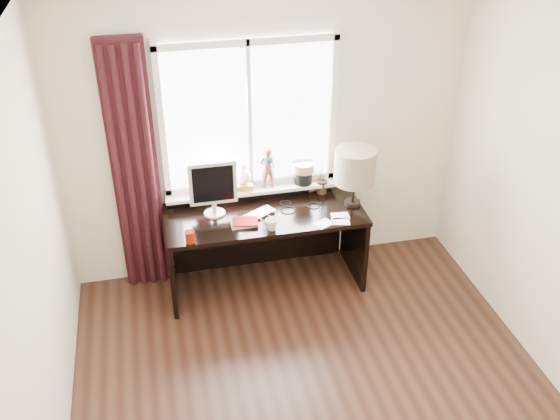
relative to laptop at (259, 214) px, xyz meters
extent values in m
cube|color=white|center=(0.16, -1.61, 1.84)|extent=(3.50, 4.00, 0.00)
cube|color=beige|center=(0.16, 0.39, 0.54)|extent=(3.50, 0.00, 2.60)
cube|color=beige|center=(-1.59, -1.61, 0.54)|extent=(0.00, 4.00, 2.60)
imported|color=silver|center=(0.00, 0.00, 0.00)|extent=(0.35, 0.31, 0.02)
imported|color=white|center=(0.06, -0.24, 0.04)|extent=(0.14, 0.14, 0.10)
cylinder|color=#7D1000|center=(-0.60, -0.28, 0.04)|extent=(0.08, 0.08, 0.10)
cube|color=white|center=(0.01, 0.38, 0.74)|extent=(1.40, 0.02, 1.30)
cube|color=silver|center=(0.01, 0.35, 0.11)|extent=(1.50, 0.05, 0.05)
cube|color=silver|center=(0.01, 0.35, 1.36)|extent=(1.50, 0.05, 0.05)
cube|color=silver|center=(-0.72, 0.35, 0.74)|extent=(0.05, 0.05, 1.40)
cube|color=silver|center=(0.73, 0.35, 0.74)|extent=(0.05, 0.05, 1.40)
cube|color=silver|center=(0.01, 0.35, 0.74)|extent=(0.03, 0.05, 1.30)
cube|color=silver|center=(0.01, 0.30, 0.07)|extent=(1.52, 0.18, 0.03)
cylinder|color=maroon|center=(-0.45, 0.28, 0.21)|extent=(0.14, 0.14, 0.25)
cube|color=gold|center=(-0.07, 0.29, 0.12)|extent=(0.15, 0.12, 0.06)
sphere|color=beige|center=(-0.07, 0.29, 0.21)|extent=(0.13, 0.13, 0.13)
sphere|color=beige|center=(-0.07, 0.29, 0.31)|extent=(0.07, 0.07, 0.07)
imported|color=brown|center=(0.15, 0.30, 0.28)|extent=(0.14, 0.09, 0.38)
cylinder|color=#1E4C51|center=(0.15, 0.29, 0.36)|extent=(0.09, 0.09, 0.05)
cylinder|color=black|center=(0.46, 0.29, 0.15)|extent=(0.16, 0.16, 0.12)
cylinder|color=#8C6B4C|center=(0.46, 0.29, 0.25)|extent=(0.20, 0.20, 0.08)
cube|color=black|center=(-0.97, 0.31, 0.36)|extent=(0.38, 0.05, 2.25)
cylinder|color=black|center=(-1.11, 0.28, 0.34)|extent=(0.06, 0.06, 2.20)
cylinder|color=black|center=(-1.02, 0.28, 0.34)|extent=(0.06, 0.06, 2.20)
cylinder|color=black|center=(-0.93, 0.28, 0.34)|extent=(0.06, 0.06, 2.20)
cylinder|color=black|center=(-0.84, 0.28, 0.34)|extent=(0.06, 0.06, 2.20)
cube|color=black|center=(0.06, 0.02, -0.03)|extent=(1.70, 0.70, 0.04)
cube|color=black|center=(-0.77, 0.02, -0.41)|extent=(0.04, 0.64, 0.71)
cube|color=black|center=(0.89, 0.02, -0.41)|extent=(0.04, 0.64, 0.71)
cube|color=black|center=(0.06, 0.36, -0.41)|extent=(1.60, 0.03, 0.71)
cylinder|color=beige|center=(-0.36, 0.10, 0.00)|extent=(0.18, 0.18, 0.01)
cylinder|color=beige|center=(-0.36, 0.10, 0.05)|extent=(0.04, 0.04, 0.10)
cube|color=beige|center=(-0.36, 0.10, 0.29)|extent=(0.40, 0.04, 0.38)
cube|color=black|center=(-0.36, 0.08, 0.29)|extent=(0.34, 0.01, 0.32)
cube|color=beige|center=(-0.15, -0.10, 0.00)|extent=(0.22, 0.16, 0.02)
cube|color=#720C05|center=(-0.14, -0.11, 0.01)|extent=(0.23, 0.18, 0.01)
cylinder|color=black|center=(0.63, 0.25, 0.05)|extent=(0.09, 0.09, 0.12)
cylinder|color=black|center=(0.61, 0.26, 0.10)|extent=(0.01, 0.01, 0.22)
cylinder|color=black|center=(0.64, 0.25, 0.08)|extent=(0.01, 0.01, 0.19)
cylinder|color=black|center=(0.63, 0.27, 0.11)|extent=(0.01, 0.01, 0.25)
cylinder|color=black|center=(0.65, 0.27, 0.07)|extent=(0.01, 0.01, 0.17)
cube|color=gold|center=(0.57, 0.30, 0.05)|extent=(0.10, 0.04, 0.13)
cube|color=#996633|center=(0.57, 0.29, 0.05)|extent=(0.07, 0.02, 0.10)
cylinder|color=black|center=(0.83, 0.00, 0.00)|extent=(0.14, 0.14, 0.03)
cylinder|color=black|center=(0.83, 0.00, 0.13)|extent=(0.03, 0.03, 0.22)
cylinder|color=tan|center=(0.83, 0.00, 0.36)|extent=(0.35, 0.35, 0.30)
cube|color=white|center=(0.65, -0.25, -0.01)|extent=(0.17, 0.14, 0.00)
cube|color=white|center=(0.67, -0.16, -0.01)|extent=(0.16, 0.12, 0.00)
cube|color=white|center=(0.50, -0.25, -0.01)|extent=(0.18, 0.17, 0.00)
torus|color=black|center=(0.26, 0.02, -0.01)|extent=(0.17, 0.17, 0.01)
torus|color=black|center=(0.50, 0.04, -0.01)|extent=(0.14, 0.14, 0.01)
torus|color=black|center=(0.26, 0.14, -0.01)|extent=(0.13, 0.13, 0.01)
camera|label=1|loc=(-0.81, -4.42, 2.77)|focal=40.00mm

